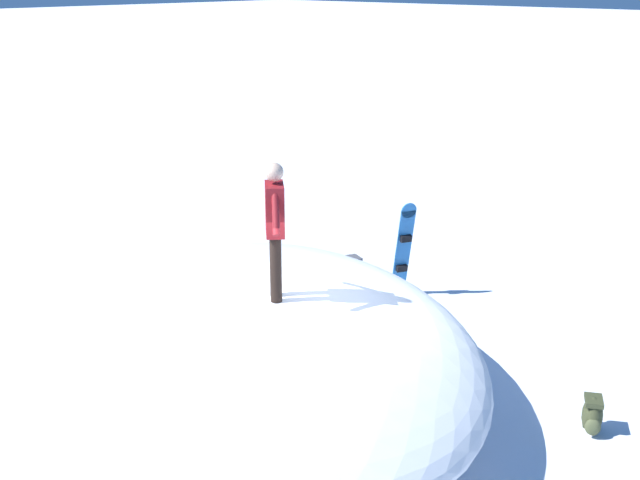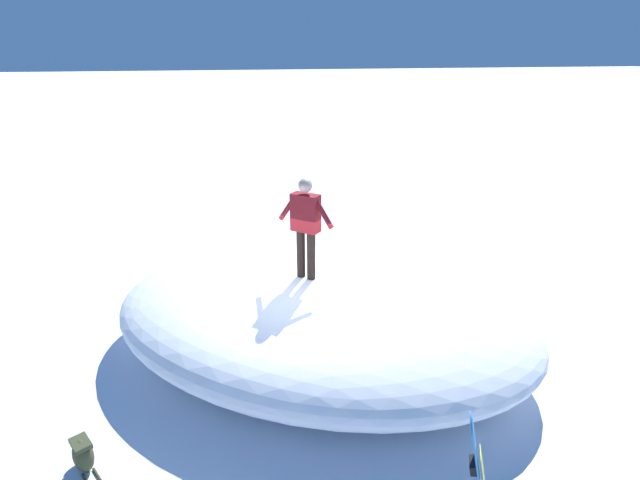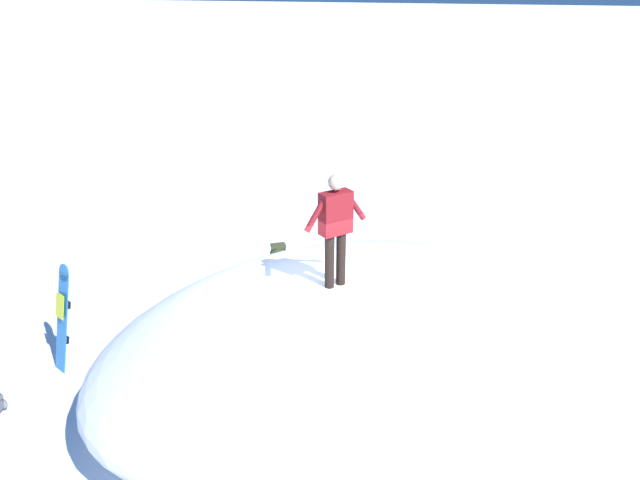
% 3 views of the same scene
% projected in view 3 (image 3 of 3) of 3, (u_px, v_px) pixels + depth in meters
% --- Properties ---
extents(ground, '(240.00, 240.00, 0.00)m').
position_uv_depth(ground, '(302.00, 349.00, 10.22)').
color(ground, white).
extents(snow_mound, '(8.34, 9.02, 1.45)m').
position_uv_depth(snow_mound, '(327.00, 334.00, 9.31)').
color(snow_mound, white).
rests_on(snow_mound, ground).
extents(snowboarder_standing, '(0.76, 0.82, 1.71)m').
position_uv_depth(snowboarder_standing, '(336.00, 223.00, 8.80)').
color(snowboarder_standing, black).
rests_on(snowboarder_standing, snow_mound).
extents(snowboard_primary_upright, '(0.42, 0.46, 1.71)m').
position_uv_depth(snowboard_primary_upright, '(63.00, 316.00, 9.47)').
color(snowboard_primary_upright, '#2672BF').
rests_on(snowboard_primary_upright, ground).
extents(backpack_far, '(0.56, 0.43, 0.47)m').
position_uv_depth(backpack_far, '(279.00, 254.00, 13.10)').
color(backpack_far, '#383D23').
rests_on(backpack_far, ground).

